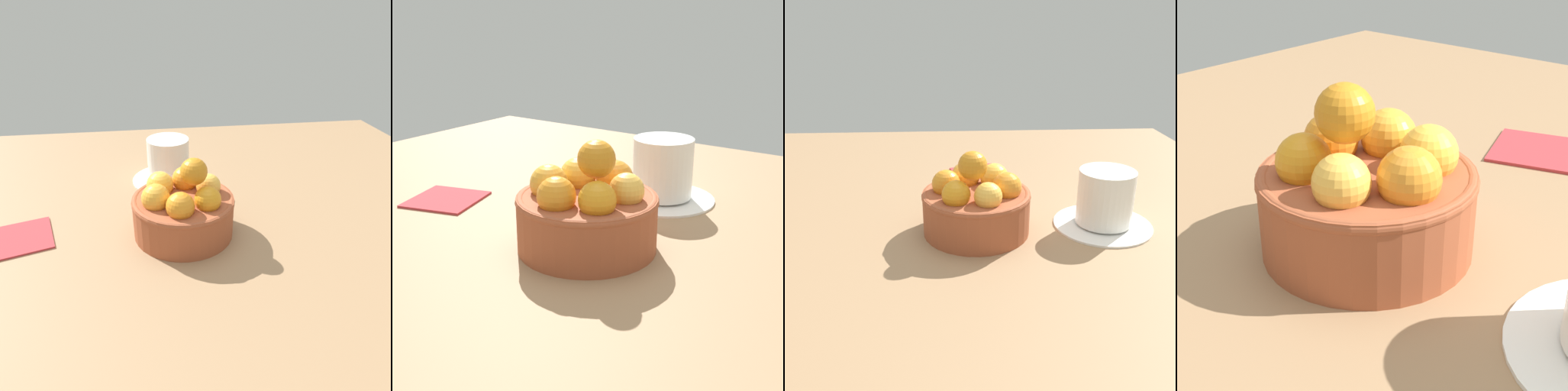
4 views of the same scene
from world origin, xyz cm
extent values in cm
cube|color=#997551|center=(0.00, 0.00, -1.72)|extent=(118.64, 103.04, 3.44)
cylinder|color=#9E4C2D|center=(0.00, 0.00, 3.04)|extent=(15.21, 15.21, 6.08)
torus|color=#9E4C2D|center=(0.00, 0.00, 5.68)|extent=(15.41, 15.41, 1.00)
sphere|color=orange|center=(0.83, 4.20, 7.06)|extent=(4.07, 4.07, 4.07)
sphere|color=orange|center=(-3.22, 2.82, 7.06)|extent=(3.90, 3.90, 3.90)
sphere|color=#F8B745|center=(-4.05, -1.38, 7.06)|extent=(3.79, 3.79, 3.79)
sphere|color=orange|center=(-0.83, -4.20, 7.06)|extent=(4.21, 4.21, 4.21)
sphere|color=yellow|center=(3.22, -2.82, 7.06)|extent=(4.16, 4.16, 4.16)
sphere|color=gold|center=(4.05, 1.38, 7.06)|extent=(4.21, 4.21, 4.21)
sphere|color=orange|center=(-1.55, 0.53, 10.50)|extent=(3.98, 3.98, 3.98)
cylinder|color=white|center=(0.77, -18.87, 0.30)|extent=(14.43, 14.43, 0.60)
cylinder|color=white|center=(0.77, -18.87, 4.61)|extent=(8.09, 8.09, 8.02)
cube|color=#B23338|center=(24.75, -1.55, 0.30)|extent=(11.33, 11.37, 0.60)
camera|label=1|loc=(4.96, 47.43, 32.27)|focal=33.67mm
camera|label=2|loc=(-31.65, 44.92, 25.28)|focal=50.21mm
camera|label=3|loc=(-57.84, 2.68, 29.35)|focal=40.86mm
camera|label=4|loc=(-27.78, -23.99, 22.80)|focal=54.05mm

